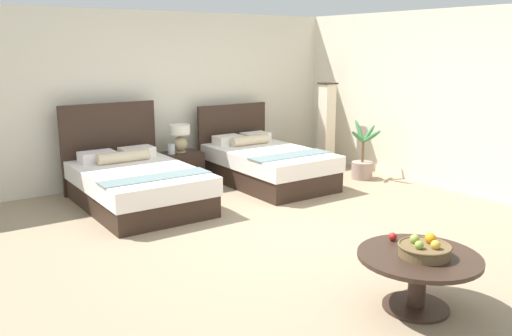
{
  "coord_description": "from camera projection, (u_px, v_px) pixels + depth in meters",
  "views": [
    {
      "loc": [
        -3.56,
        -4.47,
        2.05
      ],
      "look_at": [
        -0.09,
        0.56,
        0.64
      ],
      "focal_mm": 37.21,
      "sensor_mm": 36.0,
      "label": 1
    }
  ],
  "objects": [
    {
      "name": "ground_plane",
      "position": [
        290.0,
        232.0,
        6.02
      ],
      "size": [
        9.71,
        9.94,
        0.02
      ],
      "primitive_type": "cube",
      "color": "gray"
    },
    {
      "name": "wall_back",
      "position": [
        166.0,
        96.0,
        8.27
      ],
      "size": [
        9.71,
        0.12,
        2.57
      ],
      "primitive_type": "cube",
      "color": "beige",
      "rests_on": "ground"
    },
    {
      "name": "wall_side_right",
      "position": [
        439.0,
        100.0,
        7.74
      ],
      "size": [
        0.12,
        5.54,
        2.57
      ],
      "primitive_type": "cube",
      "color": "beige",
      "rests_on": "ground"
    },
    {
      "name": "bed_near_window",
      "position": [
        136.0,
        183.0,
        6.94
      ],
      "size": [
        1.38,
        2.06,
        1.27
      ],
      "color": "#33231A",
      "rests_on": "ground"
    },
    {
      "name": "bed_near_corner",
      "position": [
        265.0,
        164.0,
        8.08
      ],
      "size": [
        1.28,
        2.07,
        1.12
      ],
      "color": "#33231A",
      "rests_on": "ground"
    },
    {
      "name": "nightstand",
      "position": [
        182.0,
        168.0,
        8.06
      ],
      "size": [
        0.59,
        0.44,
        0.48
      ],
      "color": "#33231A",
      "rests_on": "ground"
    },
    {
      "name": "table_lamp",
      "position": [
        180.0,
        136.0,
        7.96
      ],
      "size": [
        0.31,
        0.31,
        0.42
      ],
      "color": "tan",
      "rests_on": "nightstand"
    },
    {
      "name": "vase",
      "position": [
        171.0,
        149.0,
        7.86
      ],
      "size": [
        0.11,
        0.11,
        0.16
      ],
      "color": "silver",
      "rests_on": "nightstand"
    },
    {
      "name": "coffee_table",
      "position": [
        418.0,
        269.0,
        4.18
      ],
      "size": [
        0.96,
        0.96,
        0.46
      ],
      "color": "#33231A",
      "rests_on": "ground"
    },
    {
      "name": "fruit_bowl",
      "position": [
        424.0,
        249.0,
        4.11
      ],
      "size": [
        0.41,
        0.41,
        0.17
      ],
      "color": "brown",
      "rests_on": "coffee_table"
    },
    {
      "name": "loose_apple",
      "position": [
        393.0,
        237.0,
        4.45
      ],
      "size": [
        0.07,
        0.07,
        0.07
      ],
      "color": "red",
      "rests_on": "coffee_table"
    },
    {
      "name": "floor_lamp_corner",
      "position": [
        327.0,
        126.0,
        9.05
      ],
      "size": [
        0.25,
        0.25,
        1.45
      ],
      "color": "#2E231D",
      "rests_on": "ground"
    },
    {
      "name": "potted_palm",
      "position": [
        362.0,
        165.0,
        8.36
      ],
      "size": [
        0.53,
        0.58,
        0.93
      ],
      "color": "gray",
      "rests_on": "ground"
    }
  ]
}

